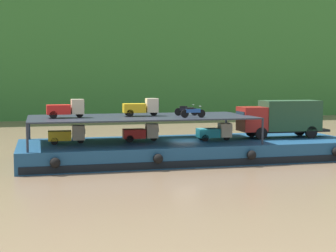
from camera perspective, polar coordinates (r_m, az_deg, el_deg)
ground_plane at (r=40.70m, az=2.25°, el=-3.74°), size 400.00×400.00×0.00m
hillside_far_bank at (r=102.10m, az=-7.92°, el=13.24°), size 144.92×41.28×36.75m
cargo_barge at (r=40.56m, az=2.27°, el=-2.70°), size 26.28×9.13×1.50m
covered_lorry at (r=43.46m, az=12.59°, el=0.95°), size 7.89×2.43×3.10m
cargo_rack at (r=39.40m, az=-3.04°, el=1.00°), size 17.08×7.77×2.00m
mini_truck_lower_stern at (r=39.10m, az=-11.24°, el=-0.96°), size 2.76×1.23×1.38m
mini_truck_lower_aft at (r=39.85m, az=-3.03°, el=-0.75°), size 2.79×1.28×1.38m
mini_truck_lower_mid at (r=40.52m, az=5.28°, el=-0.67°), size 2.77×1.25×1.38m
mini_truck_upper_stern at (r=38.47m, az=-11.37°, el=1.93°), size 2.77×1.25×1.38m
mini_truck_upper_mid at (r=39.66m, az=-3.02°, el=2.12°), size 2.77×1.26×1.38m
motorcycle_upper_port at (r=37.96m, az=2.81°, el=1.59°), size 1.90×0.55×0.87m
motorcycle_upper_centre at (r=40.23m, az=2.06°, el=1.80°), size 1.90×0.55×0.87m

